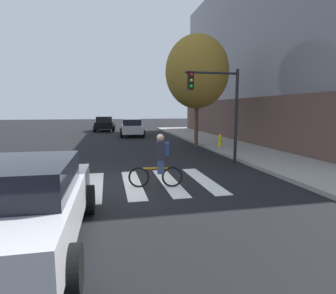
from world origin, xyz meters
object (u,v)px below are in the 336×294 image
object	(u,v)px
cyclist	(159,161)
traffic_light_near	(219,100)
sedan_near	(24,204)
fire_hydrant	(220,140)
street_tree_near	(197,72)
sedan_far	(105,123)
sedan_mid	(132,127)

from	to	relation	value
cyclist	traffic_light_near	world-z (taller)	traffic_light_near
sedan_near	cyclist	bearing A→B (deg)	47.91
sedan_near	fire_hydrant	xyz separation A→B (m)	(8.18, 10.86, -0.29)
fire_hydrant	street_tree_near	distance (m)	4.47
cyclist	traffic_light_near	xyz separation A→B (m)	(3.29, 3.26, 2.02)
cyclist	fire_hydrant	size ratio (longest dim) A/B	2.18
traffic_light_near	sedan_near	bearing A→B (deg)	-133.72
sedan_near	traffic_light_near	xyz separation A→B (m)	(6.30, 6.59, 2.04)
sedan_near	fire_hydrant	world-z (taller)	sedan_near
sedan_near	sedan_far	world-z (taller)	sedan_far
cyclist	fire_hydrant	xyz separation A→B (m)	(5.17, 7.53, -0.31)
sedan_far	cyclist	bearing A→B (deg)	-85.41
sedan_near	street_tree_near	world-z (taller)	street_tree_near
street_tree_near	sedan_near	bearing A→B (deg)	-120.41
sedan_mid	sedan_far	size ratio (longest dim) A/B	0.94
sedan_far	cyclist	size ratio (longest dim) A/B	2.81
sedan_near	sedan_mid	size ratio (longest dim) A/B	1.03
sedan_near	traffic_light_near	size ratio (longest dim) A/B	1.10
fire_hydrant	street_tree_near	bearing A→B (deg)	140.11
sedan_far	street_tree_near	xyz separation A→B (m)	(5.84, -14.95, 3.88)
sedan_mid	fire_hydrant	xyz separation A→B (m)	(4.61, -9.38, -0.26)
sedan_near	fire_hydrant	distance (m)	13.60
sedan_far	fire_hydrant	distance (m)	17.45
sedan_far	cyclist	xyz separation A→B (m)	(1.89, -23.49, 0.01)
traffic_light_near	street_tree_near	world-z (taller)	street_tree_near
sedan_near	street_tree_near	bearing A→B (deg)	59.59
traffic_light_near	street_tree_near	size ratio (longest dim) A/B	0.60
traffic_light_near	cyclist	bearing A→B (deg)	-135.30
sedan_mid	cyclist	distance (m)	16.92
sedan_far	traffic_light_near	size ratio (longest dim) A/B	1.14
sedan_near	cyclist	world-z (taller)	cyclist
fire_hydrant	street_tree_near	world-z (taller)	street_tree_near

